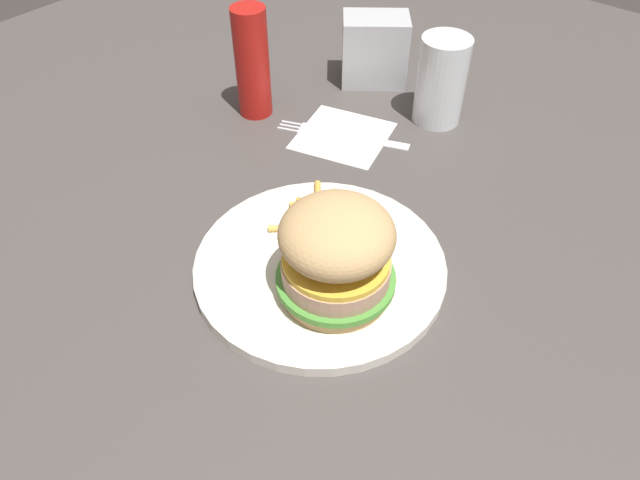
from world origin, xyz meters
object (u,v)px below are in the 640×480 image
fries_pile (322,212)px  plate (320,266)px  drink_glass (441,84)px  ketchup_bottle (252,63)px  napkin (343,135)px  fork (342,134)px  napkin_dispenser (375,50)px  sandwich (336,253)px

fries_pile → plate: bearing=-142.2°
drink_glass → ketchup_bottle: size_ratio=0.79×
napkin → fork: fork is taller
fork → napkin_dispenser: size_ratio=1.76×
fries_pile → fork: fries_pile is taller
plate → napkin_dispenser: bearing=28.1°
sandwich → fork: size_ratio=0.67×
napkin_dispenser → napkin: bearing=72.7°
napkin → drink_glass: 0.14m
plate → fork: size_ratio=1.50×
sandwich → drink_glass: (0.33, 0.09, -0.01)m
plate → drink_glass: (0.31, 0.06, 0.05)m
fork → ketchup_bottle: 0.14m
sandwich → ketchup_bottle: 0.34m
drink_glass → sandwich: bearing=-164.4°
plate → ketchup_bottle: 0.31m
fries_pile → napkin_dispenser: bearing=26.0°
fries_pile → fork: size_ratio=0.61×
ketchup_bottle → fries_pile: bearing=-118.6°
sandwich → napkin: sandwich is taller
sandwich → fries_pile: bearing=46.2°
napkin_dispenser → ketchup_bottle: ketchup_bottle is taller
plate → ketchup_bottle: (0.17, 0.25, 0.07)m
plate → sandwich: sandwich is taller
fork → fries_pile: bearing=-149.2°
sandwich → ketchup_bottle: (0.19, 0.29, 0.01)m
drink_glass → napkin_dispenser: bearing=77.2°
napkin_dispenser → ketchup_bottle: bearing=28.3°
sandwich → napkin_dispenser: (0.36, 0.22, -0.01)m
fork → ketchup_bottle: size_ratio=1.17×
sandwich → ketchup_bottle: ketchup_bottle is taller
napkin_dispenser → sandwich: bearing=82.7°
sandwich → napkin: size_ratio=1.01×
fork → drink_glass: drink_glass is taller
napkin → napkin_dispenser: (0.14, 0.05, 0.05)m
napkin → napkin_dispenser: 0.16m
napkin_dispenser → ketchup_bottle: (-0.17, 0.07, 0.02)m
plate → fork: (0.20, 0.13, -0.00)m
fork → napkin_dispenser: (0.14, 0.05, 0.04)m
napkin → drink_glass: bearing=-32.4°
fries_pile → napkin_dispenser: 0.32m
plate → napkin: bearing=32.5°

